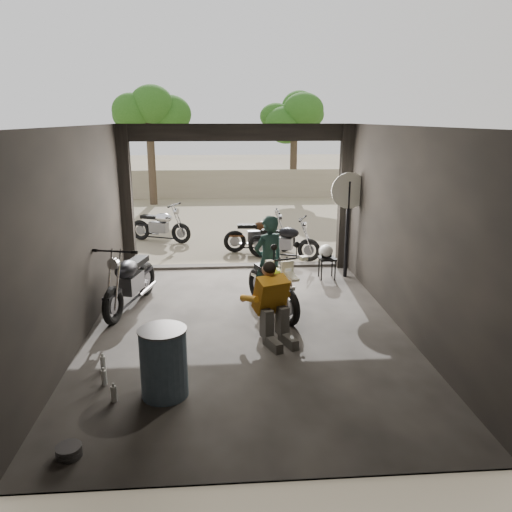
{
  "coord_description": "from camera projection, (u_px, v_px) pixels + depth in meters",
  "views": [
    {
      "loc": [
        -0.39,
        -7.43,
        3.31
      ],
      "look_at": [
        0.2,
        0.6,
        1.08
      ],
      "focal_mm": 35.0,
      "sensor_mm": 36.0,
      "label": 1
    }
  ],
  "objects": [
    {
      "name": "left_bike",
      "position": [
        130.0,
        276.0,
        8.83
      ],
      "size": [
        1.17,
        1.94,
        1.23
      ],
      "primitive_type": null,
      "rotation": [
        0.0,
        0.0,
        -0.24
      ],
      "color": "black",
      "rests_on": "ground"
    },
    {
      "name": "sign_post",
      "position": [
        348.0,
        208.0,
        10.33
      ],
      "size": [
        0.75,
        0.08,
        2.25
      ],
      "rotation": [
        0.0,
        0.0,
        0.31
      ],
      "color": "black",
      "rests_on": "ground"
    },
    {
      "name": "tree_left",
      "position": [
        148.0,
        100.0,
        18.79
      ],
      "size": [
        2.2,
        2.2,
        5.6
      ],
      "color": "#382B1E",
      "rests_on": "ground"
    },
    {
      "name": "oil_drum",
      "position": [
        164.0,
        364.0,
        6.04
      ],
      "size": [
        0.73,
        0.73,
        0.88
      ],
      "primitive_type": "cylinder",
      "rotation": [
        0.0,
        0.0,
        -0.35
      ],
      "color": "#445C72",
      "rests_on": "ground"
    },
    {
      "name": "helmet",
      "position": [
        326.0,
        251.0,
        10.47
      ],
      "size": [
        0.31,
        0.32,
        0.28
      ],
      "primitive_type": "ellipsoid",
      "rotation": [
        0.0,
        0.0,
        -0.05
      ],
      "color": "silver",
      "rests_on": "stool"
    },
    {
      "name": "mechanic",
      "position": [
        275.0,
        306.0,
        7.44
      ],
      "size": [
        0.88,
        1.0,
        1.2
      ],
      "primitive_type": null,
      "rotation": [
        0.0,
        0.0,
        0.38
      ],
      "color": "#C4821A",
      "rests_on": "ground"
    },
    {
      "name": "boundary_wall",
      "position": [
        228.0,
        184.0,
        21.35
      ],
      "size": [
        18.0,
        0.3,
        1.2
      ],
      "primitive_type": "cube",
      "color": "gray",
      "rests_on": "ground"
    },
    {
      "name": "main_bike",
      "position": [
        272.0,
        282.0,
        8.67
      ],
      "size": [
        1.23,
        1.83,
        1.13
      ],
      "primitive_type": null,
      "rotation": [
        0.0,
        0.0,
        0.35
      ],
      "color": "#EEEDC9",
      "rests_on": "ground"
    },
    {
      "name": "rider",
      "position": [
        268.0,
        261.0,
        8.97
      ],
      "size": [
        0.72,
        0.65,
        1.66
      ],
      "primitive_type": "imported",
      "rotation": [
        0.0,
        0.0,
        3.67
      ],
      "color": "#152A28",
      "rests_on": "ground"
    },
    {
      "name": "outside_bike_a",
      "position": [
        160.0,
        223.0,
        13.7
      ],
      "size": [
        1.72,
        1.22,
        1.07
      ],
      "primitive_type": null,
      "rotation": [
        0.0,
        0.0,
        1.17
      ],
      "color": "black",
      "rests_on": "ground"
    },
    {
      "name": "tree_right",
      "position": [
        294.0,
        112.0,
        20.76
      ],
      "size": [
        2.2,
        2.2,
        5.0
      ],
      "color": "#382B1E",
      "rests_on": "ground"
    },
    {
      "name": "outside_bike_c",
      "position": [
        284.0,
        238.0,
        11.97
      ],
      "size": [
        1.69,
        1.18,
        1.06
      ],
      "primitive_type": null,
      "rotation": [
        0.0,
        0.0,
        1.19
      ],
      "color": "black",
      "rests_on": "ground"
    },
    {
      "name": "ground",
      "position": [
        246.0,
        330.0,
        8.05
      ],
      "size": [
        80.0,
        80.0,
        0.0
      ],
      "primitive_type": "plane",
      "color": "#7A6D56",
      "rests_on": "ground"
    },
    {
      "name": "outside_bike_b",
      "position": [
        260.0,
        231.0,
        12.63
      ],
      "size": [
        1.6,
        0.68,
        1.08
      ],
      "primitive_type": null,
      "rotation": [
        0.0,
        0.0,
        1.55
      ],
      "color": "#41230F",
      "rests_on": "ground"
    },
    {
      "name": "garage",
      "position": [
        244.0,
        246.0,
        8.24
      ],
      "size": [
        7.0,
        7.13,
        3.2
      ],
      "color": "#2D2B28",
      "rests_on": "ground"
    },
    {
      "name": "stool",
      "position": [
        327.0,
        261.0,
        10.51
      ],
      "size": [
        0.34,
        0.34,
        0.48
      ],
      "rotation": [
        0.0,
        0.0,
        0.11
      ],
      "color": "black",
      "rests_on": "ground"
    }
  ]
}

